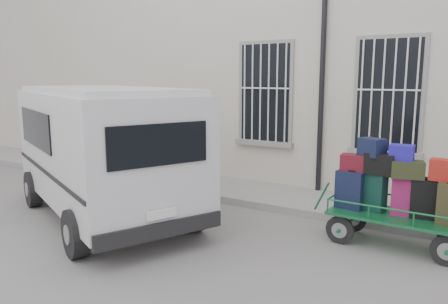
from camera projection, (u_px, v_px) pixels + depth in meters
ground at (209, 227)px, 7.69m from camera, size 80.00×80.00×0.00m
building at (320, 63)px, 11.81m from camera, size 24.00×5.15×6.00m
sidewalk at (265, 195)px, 9.53m from camera, size 24.00×1.70×0.15m
luggage_cart at (395, 193)px, 6.69m from camera, size 2.35×0.98×1.67m
van at (103, 145)px, 7.99m from camera, size 5.18×3.82×2.43m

